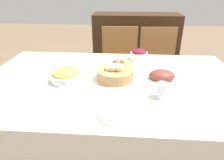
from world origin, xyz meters
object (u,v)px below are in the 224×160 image
object	(u,v)px
chair_far_center	(120,63)
beet_salad_bowl	(139,54)
ham_platter	(162,76)
sideboard	(135,45)
knife	(152,113)
bread_basket	(115,73)
fork	(92,110)
drinking_cup	(162,91)
butter_dish	(72,91)
spoon	(158,113)
pineapple_bowl	(66,75)
chair_far_right	(158,64)
dinner_plate	(122,111)
egg_basket	(121,64)

from	to	relation	value
chair_far_center	beet_salad_bowl	distance (m)	0.59
chair_far_center	ham_platter	xyz separation A→B (m)	(0.33, -0.91, 0.26)
sideboard	knife	world-z (taller)	sideboard
bread_basket	ham_platter	xyz separation A→B (m)	(0.33, 0.01, -0.02)
bread_basket	knife	bearing A→B (deg)	-61.36
bread_basket	fork	world-z (taller)	bread_basket
drinking_cup	bread_basket	bearing A→B (deg)	141.21
fork	butter_dish	size ratio (longest dim) A/B	1.40
spoon	ham_platter	bearing A→B (deg)	83.49
chair_far_center	pineapple_bowl	bearing A→B (deg)	-112.04
sideboard	spoon	bearing A→B (deg)	-88.98
ham_platter	drinking_cup	world-z (taller)	drinking_cup
chair_far_right	sideboard	bearing A→B (deg)	102.62
pineapple_bowl	fork	size ratio (longest dim) A/B	1.19
pineapple_bowl	drinking_cup	bearing A→B (deg)	-16.27
spoon	butter_dish	world-z (taller)	butter_dish
chair_far_center	beet_salad_bowl	bearing A→B (deg)	-71.45
dinner_plate	chair_far_center	bearing A→B (deg)	92.56
ham_platter	butter_dish	xyz separation A→B (m)	(-0.59, -0.24, -0.01)
chair_far_center	chair_far_right	size ratio (longest dim) A/B	1.00
drinking_cup	butter_dish	bearing A→B (deg)	179.02
egg_basket	spoon	xyz separation A→B (m)	(0.22, -0.65, -0.02)
chair_far_center	sideboard	xyz separation A→B (m)	(0.21, 0.84, -0.02)
beet_salad_bowl	dinner_plate	bearing A→B (deg)	-98.84
dinner_plate	fork	size ratio (longest dim) A/B	1.50
chair_far_right	knife	size ratio (longest dim) A/B	4.90
sideboard	fork	xyz separation A→B (m)	(-0.32, -2.16, 0.26)
egg_basket	beet_salad_bowl	size ratio (longest dim) A/B	1.16
chair_far_center	fork	size ratio (longest dim) A/B	4.90
bread_basket	pineapple_bowl	size ratio (longest dim) A/B	1.20
drinking_cup	butter_dish	xyz separation A→B (m)	(-0.55, 0.01, -0.03)
pineapple_bowl	knife	world-z (taller)	pineapple_bowl
chair_far_center	chair_far_right	world-z (taller)	same
ham_platter	pineapple_bowl	xyz separation A→B (m)	(-0.67, -0.06, 0.02)
sideboard	butter_dish	distance (m)	2.06
beet_salad_bowl	ham_platter	bearing A→B (deg)	-71.34
fork	chair_far_center	bearing A→B (deg)	81.31
fork	butter_dish	world-z (taller)	butter_dish
knife	butter_dish	distance (m)	0.51
fork	spoon	bearing A→B (deg)	-4.23
drinking_cup	sideboard	bearing A→B (deg)	92.32
fork	butter_dish	xyz separation A→B (m)	(-0.15, 0.18, 0.01)
pineapple_bowl	knife	bearing A→B (deg)	-32.29
beet_salad_bowl	sideboard	bearing A→B (deg)	88.96
chair_far_center	drinking_cup	distance (m)	1.22
egg_basket	dinner_plate	world-z (taller)	egg_basket
sideboard	butter_dish	xyz separation A→B (m)	(-0.47, -1.98, 0.27)
beet_salad_bowl	chair_far_center	bearing A→B (deg)	111.29
spoon	drinking_cup	bearing A→B (deg)	80.27
chair_far_center	egg_basket	bearing A→B (deg)	-90.00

